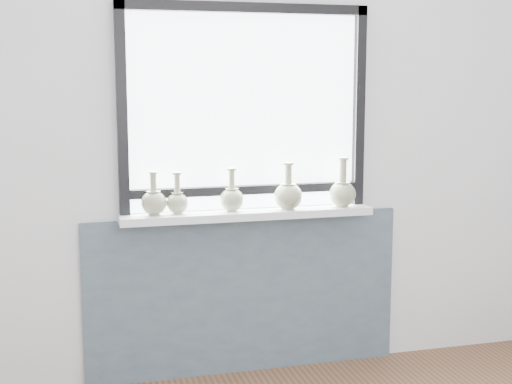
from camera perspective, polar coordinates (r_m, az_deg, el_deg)
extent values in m
cube|color=silver|center=(3.73, -1.04, 4.85)|extent=(3.60, 0.02, 2.60)
cube|color=#4D616B|center=(3.86, -0.89, -8.17)|extent=(1.70, 0.03, 0.86)
cube|color=white|center=(3.69, -0.64, -1.78)|extent=(1.32, 0.18, 0.04)
cube|color=black|center=(3.57, -10.68, 6.53)|extent=(0.05, 0.06, 1.05)
cube|color=black|center=(3.87, 8.21, 6.76)|extent=(0.05, 0.06, 1.05)
cube|color=black|center=(3.69, -0.87, 14.53)|extent=(1.30, 0.06, 0.05)
cube|color=black|center=(3.71, -0.84, 0.18)|extent=(1.20, 0.05, 0.04)
cube|color=white|center=(3.70, -0.95, 6.37)|extent=(1.20, 0.01, 1.00)
cylinder|color=#969D7C|center=(3.59, -8.17, -1.76)|extent=(0.06, 0.06, 0.01)
ellipsoid|color=#969D7C|center=(3.58, -8.19, -0.88)|extent=(0.13, 0.13, 0.12)
cone|color=#969D7C|center=(3.58, -8.20, -0.15)|extent=(0.07, 0.07, 0.03)
cylinder|color=#969D7C|center=(3.57, -8.22, 0.61)|extent=(0.03, 0.03, 0.10)
cylinder|color=#969D7C|center=(3.56, -8.24, 1.53)|extent=(0.04, 0.04, 0.01)
cylinder|color=#969D7C|center=(3.62, -6.29, -1.65)|extent=(0.05, 0.05, 0.01)
ellipsoid|color=#969D7C|center=(3.61, -6.30, -0.90)|extent=(0.11, 0.11, 0.10)
cone|color=#969D7C|center=(3.60, -6.31, -0.26)|extent=(0.06, 0.06, 0.03)
cylinder|color=#969D7C|center=(3.60, -6.33, 0.55)|extent=(0.03, 0.03, 0.11)
cylinder|color=#969D7C|center=(3.59, -6.34, 1.50)|extent=(0.05, 0.05, 0.01)
cylinder|color=#969D7C|center=(3.67, -1.95, -1.46)|extent=(0.06, 0.06, 0.01)
ellipsoid|color=#969D7C|center=(3.66, -1.95, -0.62)|extent=(0.13, 0.13, 0.12)
cone|color=#969D7C|center=(3.65, -1.96, 0.08)|extent=(0.07, 0.07, 0.03)
cylinder|color=#969D7C|center=(3.64, -1.96, 0.88)|extent=(0.03, 0.03, 0.11)
cylinder|color=#969D7C|center=(3.63, -1.97, 1.83)|extent=(0.05, 0.05, 0.01)
cylinder|color=#969D7C|center=(3.71, 2.58, -1.34)|extent=(0.07, 0.07, 0.01)
ellipsoid|color=#969D7C|center=(3.70, 2.59, -0.35)|extent=(0.15, 0.15, 0.14)
cone|color=#969D7C|center=(3.69, 2.59, 0.45)|extent=(0.08, 0.08, 0.03)
cylinder|color=#969D7C|center=(3.69, 2.60, 1.30)|extent=(0.04, 0.04, 0.12)
cylinder|color=#969D7C|center=(3.68, 2.61, 2.28)|extent=(0.06, 0.06, 0.01)
cylinder|color=#969D7C|center=(3.82, 6.90, -1.10)|extent=(0.06, 0.06, 0.01)
ellipsoid|color=#969D7C|center=(3.81, 6.92, -0.17)|extent=(0.14, 0.14, 0.13)
cone|color=#969D7C|center=(3.80, 6.93, 0.58)|extent=(0.08, 0.08, 0.03)
cylinder|color=#969D7C|center=(3.80, 6.95, 1.56)|extent=(0.04, 0.04, 0.14)
cylinder|color=#969D7C|center=(3.79, 6.97, 2.68)|extent=(0.06, 0.06, 0.01)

